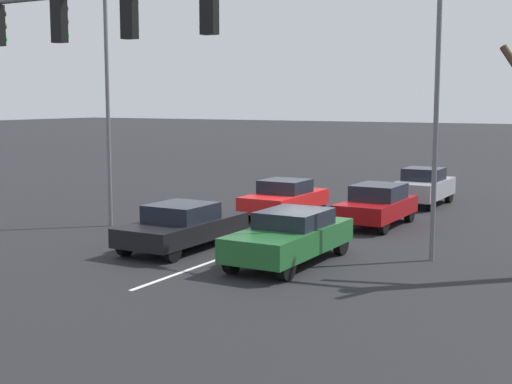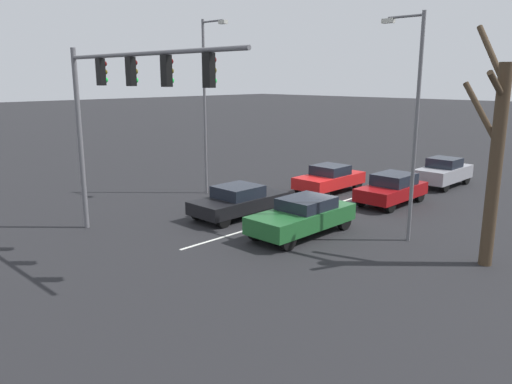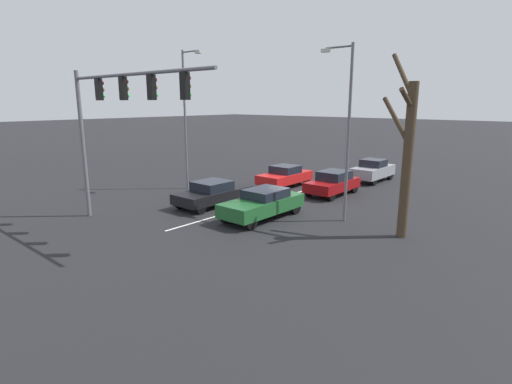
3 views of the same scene
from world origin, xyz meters
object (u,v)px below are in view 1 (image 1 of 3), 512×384
(car_darkgreen_leftlane_front, at_px, (290,236))
(car_maroon_leftlane_second, at_px, (377,205))
(car_red_midlane_second, at_px, (285,198))
(traffic_signal_gantry, at_px, (37,58))
(street_lamp_left_shoulder, at_px, (431,92))
(car_black_midlane_front, at_px, (183,226))
(street_lamp_right_shoulder, at_px, (111,85))
(car_gray_leftlane_third, at_px, (423,187))

(car_darkgreen_leftlane_front, relative_size, car_maroon_leftlane_second, 1.16)
(car_darkgreen_leftlane_front, bearing_deg, car_red_midlane_second, -61.45)
(car_darkgreen_leftlane_front, relative_size, traffic_signal_gantry, 0.49)
(traffic_signal_gantry, bearing_deg, street_lamp_left_shoulder, -131.79)
(car_darkgreen_leftlane_front, bearing_deg, traffic_signal_gantry, 55.65)
(car_red_midlane_second, relative_size, traffic_signal_gantry, 0.43)
(car_black_midlane_front, distance_m, street_lamp_right_shoulder, 6.46)
(car_gray_leftlane_third, xyz_separation_m, street_lamp_right_shoulder, (8.14, 10.58, 4.23))
(street_lamp_right_shoulder, bearing_deg, car_darkgreen_leftlane_front, 165.74)
(traffic_signal_gantry, relative_size, street_lamp_left_shoulder, 1.16)
(car_black_midlane_front, distance_m, traffic_signal_gantry, 7.37)
(car_darkgreen_leftlane_front, bearing_deg, car_black_midlane_front, -2.26)
(traffic_signal_gantry, bearing_deg, car_black_midlane_front, -89.87)
(car_maroon_leftlane_second, bearing_deg, car_gray_leftlane_third, -89.74)
(car_black_midlane_front, xyz_separation_m, street_lamp_right_shoulder, (4.38, -1.92, 4.34))
(street_lamp_right_shoulder, bearing_deg, traffic_signal_gantry, 120.20)
(car_gray_leftlane_third, bearing_deg, car_maroon_leftlane_second, 90.26)
(car_maroon_leftlane_second, bearing_deg, traffic_signal_gantry, 73.02)
(car_gray_leftlane_third, bearing_deg, car_darkgreen_leftlane_front, 90.03)
(car_darkgreen_leftlane_front, distance_m, car_maroon_leftlane_second, 6.85)
(car_gray_leftlane_third, bearing_deg, street_lamp_right_shoulder, 52.43)
(car_darkgreen_leftlane_front, relative_size, car_black_midlane_front, 1.03)
(street_lamp_right_shoulder, bearing_deg, car_maroon_leftlane_second, -149.66)
(car_maroon_leftlane_second, bearing_deg, street_lamp_left_shoulder, 124.52)
(street_lamp_left_shoulder, bearing_deg, car_darkgreen_leftlane_front, 35.46)
(car_black_midlane_front, bearing_deg, street_lamp_left_shoulder, -163.06)
(car_black_midlane_front, bearing_deg, car_maroon_leftlane_second, -119.43)
(car_darkgreen_leftlane_front, distance_m, street_lamp_left_shoulder, 5.56)
(car_black_midlane_front, xyz_separation_m, car_gray_leftlane_third, (-3.75, -12.50, 0.11))
(car_black_midlane_front, relative_size, traffic_signal_gantry, 0.47)
(car_darkgreen_leftlane_front, xyz_separation_m, car_gray_leftlane_third, (0.01, -12.65, 0.05))
(car_gray_leftlane_third, xyz_separation_m, traffic_signal_gantry, (3.74, 18.13, 4.64))
(traffic_signal_gantry, bearing_deg, street_lamp_right_shoulder, -59.80)
(car_darkgreen_leftlane_front, distance_m, car_gray_leftlane_third, 12.65)
(car_darkgreen_leftlane_front, height_order, traffic_signal_gantry, traffic_signal_gantry)
(car_darkgreen_leftlane_front, height_order, street_lamp_left_shoulder, street_lamp_left_shoulder)
(car_black_midlane_front, height_order, street_lamp_left_shoulder, street_lamp_left_shoulder)
(car_maroon_leftlane_second, xyz_separation_m, car_gray_leftlane_third, (0.03, -5.80, 0.04))
(car_red_midlane_second, distance_m, car_gray_leftlane_third, 6.88)
(car_red_midlane_second, height_order, street_lamp_left_shoulder, street_lamp_left_shoulder)
(street_lamp_left_shoulder, bearing_deg, car_maroon_leftlane_second, -55.48)
(car_maroon_leftlane_second, bearing_deg, car_black_midlane_front, 60.57)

